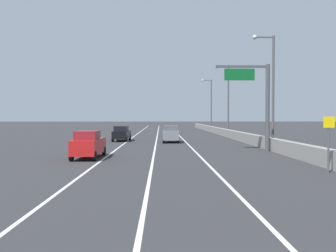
{
  "coord_description": "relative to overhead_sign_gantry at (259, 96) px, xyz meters",
  "views": [
    {
      "loc": [
        -1.46,
        -4.0,
        2.99
      ],
      "look_at": [
        -0.59,
        40.55,
        1.87
      ],
      "focal_mm": 40.06,
      "sensor_mm": 36.0,
      "label": 1
    }
  ],
  "objects": [
    {
      "name": "speed_advisory_sign",
      "position": [
        0.44,
        -12.44,
        -2.96
      ],
      "size": [
        0.6,
        0.11,
        3.0
      ],
      "color": "#4C4C51",
      "rests_on": "ground_plane"
    },
    {
      "name": "car_black_1",
      "position": [
        -13.29,
        13.81,
        -3.8
      ],
      "size": [
        1.96,
        4.74,
        1.85
      ],
      "color": "black",
      "rests_on": "ground_plane"
    },
    {
      "name": "car_gray_0",
      "position": [
        -7.3,
        11.14,
        -3.74
      ],
      "size": [
        1.96,
        4.18,
        1.99
      ],
      "color": "slate",
      "rests_on": "ground_plane"
    },
    {
      "name": "car_red_2",
      "position": [
        -13.67,
        -5.2,
        -3.74
      ],
      "size": [
        1.83,
        4.75,
        1.99
      ],
      "color": "red",
      "rests_on": "ground_plane"
    },
    {
      "name": "lamp_post_right_third",
      "position": [
        1.57,
        24.76,
        1.41
      ],
      "size": [
        2.14,
        0.44,
        10.76
      ],
      "color": "#4C4C51",
      "rests_on": "ground_plane"
    },
    {
      "name": "lamp_post_right_second",
      "position": [
        2.02,
        3.48,
        1.41
      ],
      "size": [
        2.14,
        0.44,
        10.76
      ],
      "color": "#4C4C51",
      "rests_on": "ground_plane"
    },
    {
      "name": "jersey_barrier_right",
      "position": [
        1.34,
        11.87,
        -4.18
      ],
      "size": [
        0.6,
        120.0,
        1.1
      ],
      "primitive_type": "cube",
      "color": "gray",
      "rests_on": "ground_plane"
    },
    {
      "name": "lane_stripe_center",
      "position": [
        -9.03,
        26.87,
        -4.73
      ],
      "size": [
        0.16,
        130.0,
        0.0
      ],
      "primitive_type": "cube",
      "color": "silver",
      "rests_on": "ground_plane"
    },
    {
      "name": "ground_plane",
      "position": [
        -7.03,
        35.87,
        -4.73
      ],
      "size": [
        320.0,
        320.0,
        0.0
      ],
      "primitive_type": "plane",
      "color": "#2D2D30"
    },
    {
      "name": "lamp_post_right_fourth",
      "position": [
        1.83,
        46.03,
        1.41
      ],
      "size": [
        2.14,
        0.44,
        10.76
      ],
      "color": "#4C4C51",
      "rests_on": "ground_plane"
    },
    {
      "name": "overhead_sign_gantry",
      "position": [
        0.0,
        0.0,
        0.0
      ],
      "size": [
        4.68,
        0.36,
        7.5
      ],
      "color": "#47474C",
      "rests_on": "ground_plane"
    },
    {
      "name": "lane_stripe_left",
      "position": [
        -12.53,
        26.87,
        -4.73
      ],
      "size": [
        0.16,
        130.0,
        0.0
      ],
      "primitive_type": "cube",
      "color": "silver",
      "rests_on": "ground_plane"
    },
    {
      "name": "lane_stripe_right",
      "position": [
        -5.53,
        26.87,
        -4.73
      ],
      "size": [
        0.16,
        130.0,
        0.0
      ],
      "primitive_type": "cube",
      "color": "silver",
      "rests_on": "ground_plane"
    }
  ]
}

